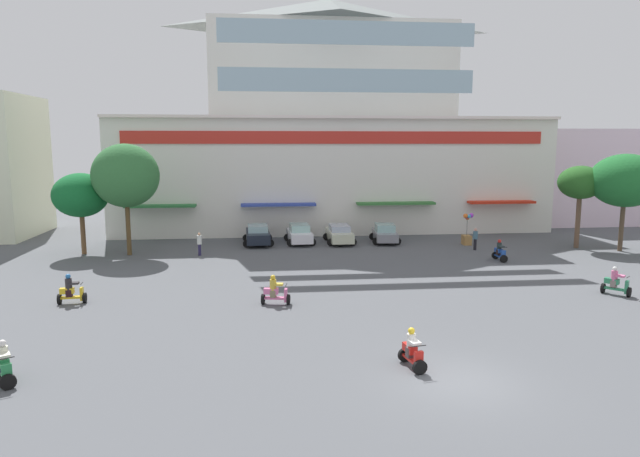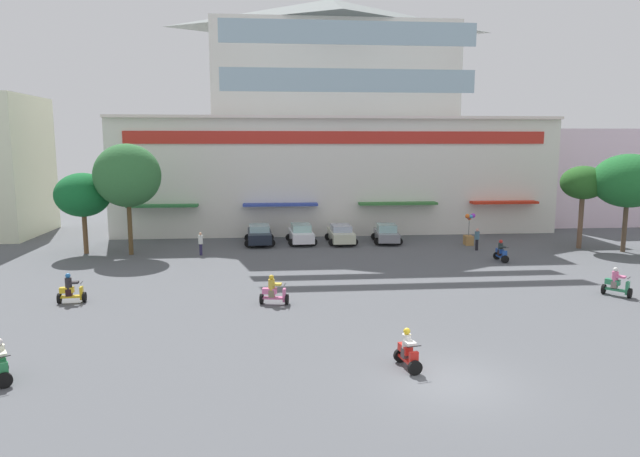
# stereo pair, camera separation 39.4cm
# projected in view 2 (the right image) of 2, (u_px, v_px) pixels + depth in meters

# --- Properties ---
(ground_plane) EXTENTS (128.00, 128.00, 0.00)m
(ground_plane) POSITION_uv_depth(u_px,v_px,m) (378.00, 286.00, 31.66)
(ground_plane) COLOR #515459
(colonial_building) EXTENTS (38.83, 18.31, 21.30)m
(colonial_building) POSITION_uv_depth(u_px,v_px,m) (331.00, 133.00, 53.62)
(colonial_building) COLOR silver
(colonial_building) RESTS_ON ground
(flank_building_right) EXTENTS (13.72, 9.91, 9.30)m
(flank_building_right) POSITION_uv_depth(u_px,v_px,m) (596.00, 176.00, 57.45)
(flank_building_right) COLOR silver
(flank_building_right) RESTS_ON ground
(plaza_tree_0) EXTENTS (3.87, 4.14, 5.88)m
(plaza_tree_0) POSITION_uv_depth(u_px,v_px,m) (83.00, 195.00, 40.24)
(plaza_tree_0) COLOR brown
(plaza_tree_0) RESTS_ON ground
(plaza_tree_1) EXTENTS (3.27, 3.40, 6.29)m
(plaza_tree_1) POSITION_uv_depth(u_px,v_px,m) (583.00, 183.00, 42.13)
(plaza_tree_1) COLOR brown
(plaza_tree_1) RESTS_ON ground
(plaza_tree_2) EXTENTS (4.69, 4.23, 7.96)m
(plaza_tree_2) POSITION_uv_depth(u_px,v_px,m) (127.00, 176.00, 39.62)
(plaza_tree_2) COLOR brown
(plaza_tree_2) RESTS_ON ground
(plaza_tree_3) EXTENTS (5.00, 5.10, 7.22)m
(plaza_tree_3) POSITION_uv_depth(u_px,v_px,m) (628.00, 181.00, 40.74)
(plaza_tree_3) COLOR brown
(plaza_tree_3) RESTS_ON ground
(parked_car_0) EXTENTS (2.51, 4.43, 1.53)m
(parked_car_0) POSITION_uv_depth(u_px,v_px,m) (259.00, 234.00, 44.55)
(parked_car_0) COLOR #1A212C
(parked_car_0) RESTS_ON ground
(parked_car_1) EXTENTS (2.44, 4.10, 1.58)m
(parked_car_1) POSITION_uv_depth(u_px,v_px,m) (301.00, 234.00, 44.81)
(parked_car_1) COLOR white
(parked_car_1) RESTS_ON ground
(parked_car_2) EXTENTS (2.37, 4.40, 1.46)m
(parked_car_2) POSITION_uv_depth(u_px,v_px,m) (341.00, 234.00, 45.00)
(parked_car_2) COLOR beige
(parked_car_2) RESTS_ON ground
(parked_car_3) EXTENTS (2.49, 3.94, 1.51)m
(parked_car_3) POSITION_uv_depth(u_px,v_px,m) (387.00, 233.00, 45.18)
(parked_car_3) COLOR gray
(parked_car_3) RESTS_ON ground
(scooter_rider_0) EXTENTS (1.33, 1.40, 1.52)m
(scooter_rider_0) POSITION_uv_depth(u_px,v_px,m) (617.00, 284.00, 29.46)
(scooter_rider_0) COLOR black
(scooter_rider_0) RESTS_ON ground
(scooter_rider_2) EXTENTS (1.49, 0.75, 1.50)m
(scooter_rider_2) POSITION_uv_depth(u_px,v_px,m) (274.00, 292.00, 27.92)
(scooter_rider_2) COLOR black
(scooter_rider_2) RESTS_ON ground
(scooter_rider_3) EXTENTS (0.58, 1.40, 1.47)m
(scooter_rider_3) POSITION_uv_depth(u_px,v_px,m) (501.00, 252.00, 38.10)
(scooter_rider_3) COLOR black
(scooter_rider_3) RESTS_ON ground
(scooter_rider_4) EXTENTS (1.38, 0.66, 1.53)m
(scooter_rider_4) POSITION_uv_depth(u_px,v_px,m) (71.00, 291.00, 28.17)
(scooter_rider_4) COLOR black
(scooter_rider_4) RESTS_ON ground
(scooter_rider_5) EXTENTS (1.14, 1.47, 1.48)m
(scooter_rider_5) POSITION_uv_depth(u_px,v_px,m) (1.00, 364.00, 18.86)
(scooter_rider_5) COLOR black
(scooter_rider_5) RESTS_ON ground
(scooter_rider_6) EXTENTS (0.77, 1.42, 1.47)m
(scooter_rider_6) POSITION_uv_depth(u_px,v_px,m) (407.00, 352.00, 19.96)
(scooter_rider_6) COLOR black
(scooter_rider_6) RESTS_ON ground
(pedestrian_0) EXTENTS (0.37, 0.37, 1.66)m
(pedestrian_0) POSITION_uv_depth(u_px,v_px,m) (477.00, 238.00, 41.93)
(pedestrian_0) COLOR black
(pedestrian_0) RESTS_ON ground
(pedestrian_1) EXTENTS (0.37, 0.37, 1.66)m
(pedestrian_1) POSITION_uv_depth(u_px,v_px,m) (201.00, 242.00, 40.09)
(pedestrian_1) COLOR #29244A
(pedestrian_1) RESTS_ON ground
(balloon_vendor_cart) EXTENTS (0.88, 0.93, 2.53)m
(balloon_vendor_cart) POSITION_uv_depth(u_px,v_px,m) (469.00, 233.00, 44.12)
(balloon_vendor_cart) COLOR #A47741
(balloon_vendor_cart) RESTS_ON ground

